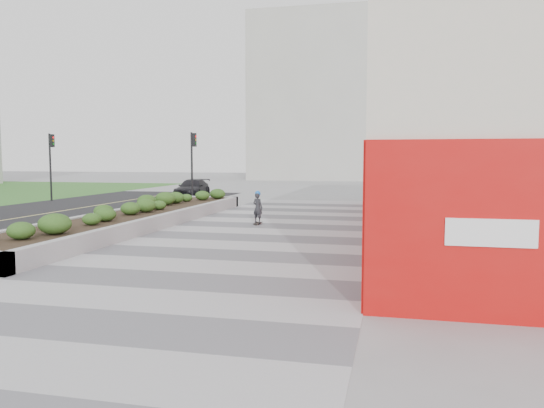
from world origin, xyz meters
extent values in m
plane|color=gray|center=(0.00, 0.00, 0.00)|extent=(160.00, 160.00, 0.00)
cube|color=#A8A8AD|center=(0.00, 3.00, 0.01)|extent=(8.00, 36.00, 0.01)
cube|color=beige|center=(7.00, 9.00, 4.00)|extent=(6.00, 24.00, 8.00)
cube|color=#B8110E|center=(4.02, 9.00, 1.50)|extent=(0.12, 24.00, 3.00)
cube|color=#9E9EA0|center=(-5.50, 15.85, 0.28)|extent=(3.00, 0.30, 0.55)
cube|color=#9E9EA0|center=(-6.85, 7.00, 0.28)|extent=(0.30, 18.00, 0.55)
cube|color=#9E9EA0|center=(-4.15, 7.00, 0.28)|extent=(0.30, 18.00, 0.55)
cube|color=#2D2116|center=(-5.50, 7.00, 0.25)|extent=(2.40, 17.40, 0.50)
cylinder|color=black|center=(-7.30, 17.50, 2.10)|extent=(0.12, 0.12, 4.20)
cube|color=black|center=(-7.12, 17.50, 3.75)|extent=(0.18, 0.28, 0.80)
cylinder|color=black|center=(-16.50, 17.00, 2.10)|extent=(0.12, 0.12, 4.20)
cube|color=black|center=(-16.32, 17.00, 3.75)|extent=(0.18, 0.28, 0.80)
cube|color=#ADAAA3|center=(-5.00, 55.00, 10.00)|extent=(16.00, 12.00, 20.00)
cube|color=#ADAAA3|center=(15.00, 60.00, 12.00)|extent=(14.00, 10.00, 24.00)
cylinder|color=#595654|center=(0.50, 3.00, 0.00)|extent=(0.44, 0.44, 0.01)
cube|color=black|center=(-0.90, 8.50, 0.07)|extent=(0.24, 0.73, 0.02)
imported|color=#26272C|center=(-0.90, 8.50, 0.69)|extent=(0.53, 0.45, 1.23)
sphere|color=blue|center=(-0.90, 8.50, 1.26)|extent=(0.23, 0.23, 0.23)
imported|color=black|center=(-9.08, 22.00, 0.61)|extent=(2.11, 4.34, 1.22)
camera|label=1|loc=(4.50, -12.07, 2.70)|focal=35.00mm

